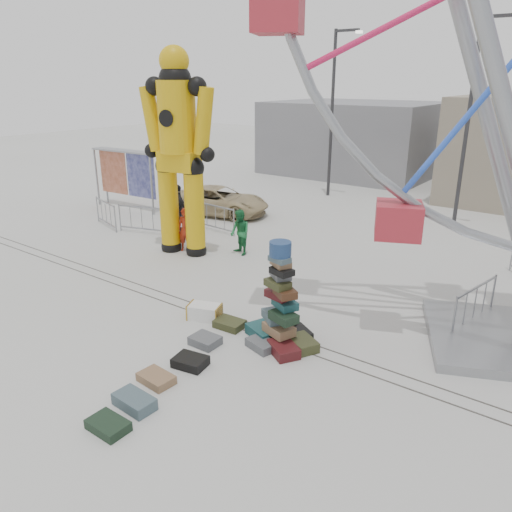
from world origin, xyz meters
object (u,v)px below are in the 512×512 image
Objects in this scene: lamp_post_left at (334,106)px; banner_scaffold at (126,165)px; lamp_post_right at (471,114)px; pedestrian_black at (178,209)px; crash_test_dummy at (178,146)px; barricade_wheel_front at (475,306)px; barricade_dummy_a at (106,214)px; barricade_dummy_c at (215,218)px; pedestrian_green at (240,232)px; pedestrian_red at (185,230)px; suitcase_tower at (281,316)px; steamer_trunk at (205,312)px; barricade_dummy_b at (142,220)px; parked_suv at (219,201)px.

lamp_post_left is 10.49m from banner_scaffold.
pedestrian_black is at bearing -139.67° from lamp_post_right.
barricade_wheel_front is at bearing -10.15° from crash_test_dummy.
barricade_dummy_c is at bearing 45.44° from barricade_dummy_a.
pedestrian_green is at bearing -122.22° from lamp_post_right.
barricade_dummy_c is 1.29× the size of pedestrian_red.
lamp_post_right is 3.22× the size of suitcase_tower.
suitcase_tower is 9.60m from pedestrian_black.
pedestrian_green is (-2.33, 4.45, 0.60)m from steamer_trunk.
lamp_post_right is 4.00× the size of barricade_dummy_b.
barricade_wheel_front is at bearing -124.65° from parked_suv.
barricade_dummy_b is 12.62m from barricade_wheel_front.
barricade_dummy_a is 4.92m from parked_suv.
suitcase_tower is at bearing -92.34° from lamp_post_right.
pedestrian_green reaches higher than pedestrian_red.
pedestrian_red is 2.38m from pedestrian_black.
lamp_post_left is at bearing 79.57° from crash_test_dummy.
lamp_post_left is 4.18× the size of pedestrian_black.
parked_suv is at bearing -66.36° from pedestrian_black.
lamp_post_right is 1.14× the size of crash_test_dummy.
barricade_wheel_front is 1.05× the size of pedestrian_black.
steamer_trunk is 5.51m from pedestrian_red.
pedestrian_green is at bearing -13.22° from barricade_dummy_b.
barricade_dummy_b is 1.05× the size of pedestrian_black.
crash_test_dummy is 4.53× the size of pedestrian_red.
pedestrian_black is (1.05, 0.99, 0.41)m from barricade_dummy_b.
pedestrian_red is 0.81× the size of pedestrian_black.
crash_test_dummy is at bearing 119.58° from steamer_trunk.
banner_scaffold reaches higher than parked_suv.
lamp_post_right reaches higher than pedestrian_green.
pedestrian_red is at bearing -27.25° from barricade_dummy_b.
pedestrian_red is at bearing 102.24° from barricade_wheel_front.
barricade_dummy_c is at bearing -127.27° from pedestrian_black.
pedestrian_green reaches higher than barricade_dummy_a.
lamp_post_left reaches higher than banner_scaffold.
barricade_wheel_front is at bearing -25.00° from pedestrian_red.
suitcase_tower is 9.19m from barricade_dummy_c.
pedestrian_black is at bearing 119.07° from steamer_trunk.
parked_suv is at bearing 64.78° from barricade_dummy_b.
barricade_dummy_b is at bearing -152.84° from pedestrian_green.
pedestrian_black is at bearing 26.15° from barricade_dummy_b.
crash_test_dummy is 2.93m from pedestrian_red.
crash_test_dummy is 1.56× the size of parked_suv.
barricade_dummy_b is at bearing 144.67° from pedestrian_red.
barricade_dummy_b is (3.58, -2.37, -1.49)m from banner_scaffold.
barricade_dummy_a is 14.46m from barricade_wheel_front.
barricade_dummy_b is 1.00× the size of barricade_dummy_c.
lamp_post_left is at bearing 90.86° from barricade_dummy_c.
barricade_wheel_front is 9.73m from pedestrian_red.
lamp_post_left reaches higher than barricade_dummy_a.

